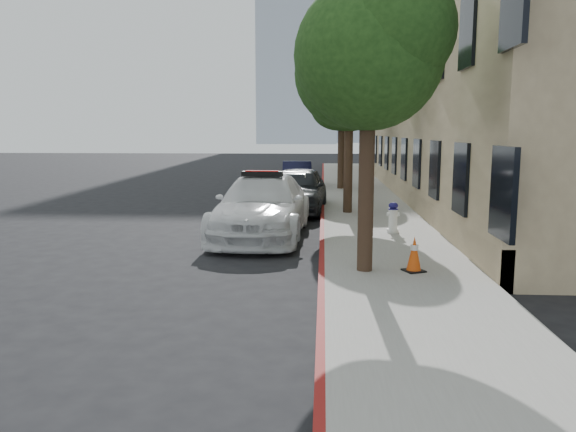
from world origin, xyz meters
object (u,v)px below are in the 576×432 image
at_px(parked_car_mid, 297,189).
at_px(fire_hydrant, 393,218).
at_px(parked_car_far, 297,175).
at_px(traffic_cone, 414,254).
at_px(police_car, 262,206).

xyz_separation_m(parked_car_mid, fire_hydrant, (2.79, -4.74, -0.26)).
distance_m(parked_car_far, traffic_cone, 17.52).
bearing_deg(fire_hydrant, police_car, 171.93).
height_order(fire_hydrant, traffic_cone, fire_hydrant).
relative_size(police_car, parked_car_far, 1.40).
bearing_deg(parked_car_far, traffic_cone, -83.42).
relative_size(parked_car_far, traffic_cone, 5.91).
bearing_deg(fire_hydrant, traffic_cone, -99.82).
xyz_separation_m(parked_car_mid, traffic_cone, (2.68, -9.01, -0.31)).
distance_m(fire_hydrant, traffic_cone, 4.28).
bearing_deg(parked_car_far, police_car, -95.02).
distance_m(police_car, parked_car_far, 12.99).
distance_m(police_car, fire_hydrant, 3.54).
height_order(parked_car_far, traffic_cone, parked_car_far).
bearing_deg(parked_car_mid, police_car, -95.21).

